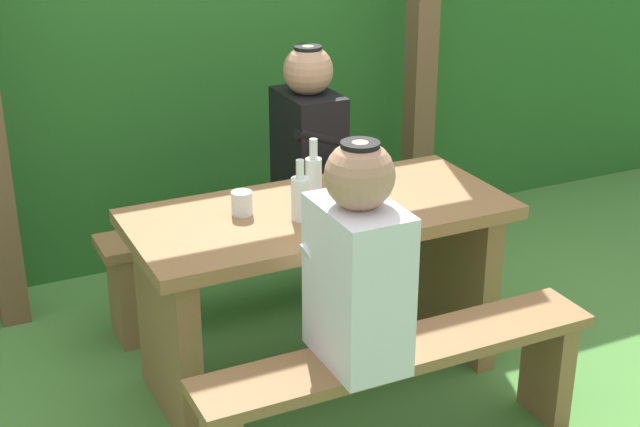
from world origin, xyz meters
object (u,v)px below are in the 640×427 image
bench_far (260,243)px  cell_phone (330,211)px  person_white_shirt (358,263)px  bottle_left (300,197)px  person_black_coat (309,136)px  bottle_right (314,178)px  drinking_glass (242,203)px  picnic_table (320,263)px  bench_near (399,380)px

bench_far → cell_phone: 0.76m
person_white_shirt → cell_phone: 0.57m
bench_far → bottle_left: bottle_left is taller
bottle_left → cell_phone: 0.15m
person_black_coat → bottle_right: bearing=-113.0°
bottle_right → person_white_shirt: bearing=-104.2°
drinking_glass → bottle_left: bearing=-38.4°
bench_far → person_black_coat: bearing=-0.8°
picnic_table → person_black_coat: person_black_coat is taller
bottle_left → cell_phone: (0.12, 0.01, -0.08)m
bench_near → cell_phone: cell_phone is taller
bench_near → cell_phone: 0.67m
person_white_shirt → bottle_left: (0.05, 0.53, 0.02)m
bench_near → person_black_coat: size_ratio=1.95×
bench_far → bottle_right: bottle_right is taller
picnic_table → drinking_glass: bearing=166.0°
cell_phone → bottle_left: bearing=-164.0°
bottle_right → cell_phone: (0.01, -0.11, -0.09)m
drinking_glass → cell_phone: size_ratio=0.62×
bottle_right → drinking_glass: bearing=177.1°
bench_far → person_white_shirt: person_white_shirt is taller
bench_far → person_black_coat: 0.51m
bottle_right → cell_phone: 0.14m
bench_far → bottle_left: bearing=-99.3°
person_white_shirt → person_black_coat: bearing=71.7°
picnic_table → cell_phone: cell_phone is taller
person_white_shirt → person_black_coat: same height
bench_far → person_white_shirt: (-0.16, -1.20, 0.46)m
bench_far → bench_near: bearing=-90.0°
bench_near → cell_phone: (0.02, 0.55, 0.39)m
cell_phone → picnic_table: bearing=116.8°
person_white_shirt → bottle_right: bearing=75.8°
drinking_glass → bottle_left: (0.17, -0.13, 0.04)m
bench_near → picnic_table: bearing=90.0°
picnic_table → person_white_shirt: (-0.16, -0.60, 0.29)m
picnic_table → bench_near: 0.62m
bottle_right → cell_phone: bottle_right is taller
person_white_shirt → bottle_left: size_ratio=3.22×
drinking_glass → bottle_left: 0.22m
picnic_table → bench_near: bearing=-90.0°
person_white_shirt → person_black_coat: (0.39, 1.19, 0.00)m
bench_near → drinking_glass: drinking_glass is taller
person_black_coat → drinking_glass: 0.73m
picnic_table → cell_phone: size_ratio=10.00×
bench_near → person_white_shirt: person_white_shirt is taller
person_black_coat → bottle_left: (-0.34, -0.66, 0.02)m
picnic_table → bottle_right: bearing=86.0°
person_black_coat → drinking_glass: bearing=-134.1°
bottle_right → cell_phone: size_ratio=1.78×
person_white_shirt → bottle_right: person_white_shirt is taller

